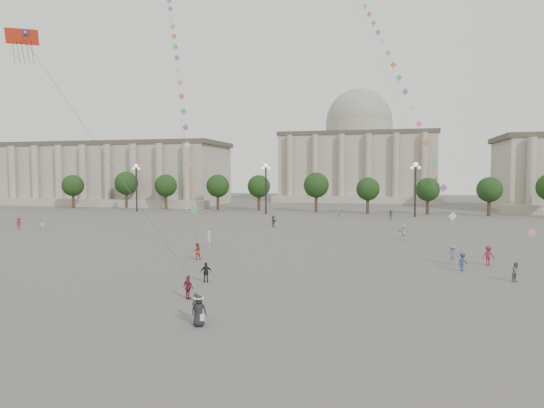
# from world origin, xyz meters

# --- Properties ---
(ground) EXTENTS (360.00, 360.00, 0.00)m
(ground) POSITION_xyz_m (0.00, 0.00, 0.00)
(ground) COLOR #54514F
(ground) RESTS_ON ground
(hall_west) EXTENTS (84.00, 26.22, 17.20)m
(hall_west) POSITION_xyz_m (-75.00, 93.89, 8.43)
(hall_west) COLOR #A19887
(hall_west) RESTS_ON ground
(hall_central) EXTENTS (48.30, 34.30, 35.50)m
(hall_central) POSITION_xyz_m (0.00, 129.22, 14.23)
(hall_central) COLOR #A19887
(hall_central) RESTS_ON ground
(tree_row) EXTENTS (137.12, 5.12, 8.00)m
(tree_row) POSITION_xyz_m (0.00, 78.00, 5.39)
(tree_row) COLOR #35261A
(tree_row) RESTS_ON ground
(lamp_post_far_west) EXTENTS (2.00, 0.90, 10.65)m
(lamp_post_far_west) POSITION_xyz_m (-45.00, 70.00, 7.35)
(lamp_post_far_west) COLOR #262628
(lamp_post_far_west) RESTS_ON ground
(lamp_post_mid_west) EXTENTS (2.00, 0.90, 10.65)m
(lamp_post_mid_west) POSITION_xyz_m (-15.00, 70.00, 7.35)
(lamp_post_mid_west) COLOR #262628
(lamp_post_mid_west) RESTS_ON ground
(lamp_post_mid_east) EXTENTS (2.00, 0.90, 10.65)m
(lamp_post_mid_east) POSITION_xyz_m (15.00, 70.00, 7.35)
(lamp_post_mid_east) COLOR #262628
(lamp_post_mid_east) RESTS_ON ground
(person_crowd_0) EXTENTS (1.00, 1.00, 1.70)m
(person_crowd_0) POSITION_xyz_m (10.45, 64.20, 0.85)
(person_crowd_0) COLOR #375B7C
(person_crowd_0) RESTS_ON ground
(person_crowd_1) EXTENTS (0.95, 0.91, 1.54)m
(person_crowd_1) POSITION_xyz_m (-40.00, 33.70, 0.77)
(person_crowd_1) COLOR silver
(person_crowd_1) RESTS_ON ground
(person_crowd_2) EXTENTS (0.72, 1.21, 1.83)m
(person_crowd_2) POSITION_xyz_m (-44.26, 33.80, 0.91)
(person_crowd_2) COLOR maroon
(person_crowd_2) RESTS_ON ground
(person_crowd_4) EXTENTS (0.97, 1.44, 1.49)m
(person_crowd_4) POSITION_xyz_m (0.83, 64.16, 0.74)
(person_crowd_4) COLOR #B2B2AE
(person_crowd_4) RESTS_ON ground
(person_crowd_6) EXTENTS (1.18, 0.70, 1.80)m
(person_crowd_6) POSITION_xyz_m (16.13, 18.89, 0.90)
(person_crowd_6) COLOR slate
(person_crowd_6) RESTS_ON ground
(person_crowd_7) EXTENTS (1.88, 1.20, 1.93)m
(person_crowd_7) POSITION_xyz_m (12.18, 35.52, 0.97)
(person_crowd_7) COLOR silver
(person_crowd_7) RESTS_ON ground
(person_crowd_8) EXTENTS (1.34, 1.04, 1.82)m
(person_crowd_8) POSITION_xyz_m (19.23, 19.18, 0.91)
(person_crowd_8) COLOR maroon
(person_crowd_8) RESTS_ON ground
(person_crowd_10) EXTENTS (0.43, 0.65, 1.76)m
(person_crowd_10) POSITION_xyz_m (-30.38, 64.35, 0.88)
(person_crowd_10) COLOR #AEADAA
(person_crowd_10) RESTS_ON ground
(person_crowd_12) EXTENTS (1.49, 1.70, 1.86)m
(person_crowd_12) POSITION_xyz_m (-7.47, 46.01, 0.93)
(person_crowd_12) COLOR #5D5D62
(person_crowd_12) RESTS_ON ground
(person_crowd_13) EXTENTS (0.78, 0.75, 1.81)m
(person_crowd_13) POSITION_xyz_m (-9.61, 23.77, 0.90)
(person_crowd_13) COLOR silver
(person_crowd_13) RESTS_ON ground
(tourist_0) EXTENTS (1.00, 0.78, 1.59)m
(tourist_0) POSITION_xyz_m (-2.37, 1.50, 0.79)
(tourist_0) COLOR maroon
(tourist_0) RESTS_ON ground
(tourist_3) EXTENTS (0.95, 0.94, 1.61)m
(tourist_3) POSITION_xyz_m (-0.04, -2.71, 0.81)
(tourist_3) COLOR slate
(tourist_3) RESTS_ON ground
(tourist_4) EXTENTS (0.97, 0.67, 1.53)m
(tourist_4) POSITION_xyz_m (-3.11, 6.52, 0.77)
(tourist_4) COLOR black
(tourist_4) RESTS_ON ground
(kite_flyer_0) EXTENTS (0.98, 0.90, 1.64)m
(kite_flyer_0) POSITION_xyz_m (-7.72, 15.74, 0.82)
(kite_flyer_0) COLOR #9D3D2B
(kite_flyer_0) RESTS_ON ground
(kite_flyer_1) EXTENTS (1.16, 1.15, 1.61)m
(kite_flyer_1) POSITION_xyz_m (16.60, 15.87, 0.80)
(kite_flyer_1) COLOR navy
(kite_flyer_1) RESTS_ON ground
(kite_flyer_2) EXTENTS (0.94, 0.93, 1.53)m
(kite_flyer_2) POSITION_xyz_m (20.03, 12.45, 0.77)
(kite_flyer_2) COLOR slate
(kite_flyer_2) RESTS_ON ground
(hat_person) EXTENTS (0.94, 0.72, 1.71)m
(hat_person) POSITION_xyz_m (0.55, -3.72, 0.89)
(hat_person) COLOR black
(hat_person) RESTS_ON ground
(dragon_kite) EXTENTS (7.63, 1.55, 21.14)m
(dragon_kite) POSITION_xyz_m (-15.28, 2.29, 17.33)
(dragon_kite) COLOR red
(dragon_kite) RESTS_ON ground
(kite_train_west) EXTENTS (20.11, 32.96, 59.43)m
(kite_train_west) POSITION_xyz_m (-18.24, 33.53, 26.13)
(kite_train_west) COLOR #3F3F3F
(kite_train_west) RESTS_ON ground
(kite_train_mid) EXTENTS (18.87, 49.65, 75.34)m
(kite_train_mid) POSITION_xyz_m (6.90, 42.33, 30.25)
(kite_train_mid) COLOR #3F3F3F
(kite_train_mid) RESTS_ON ground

